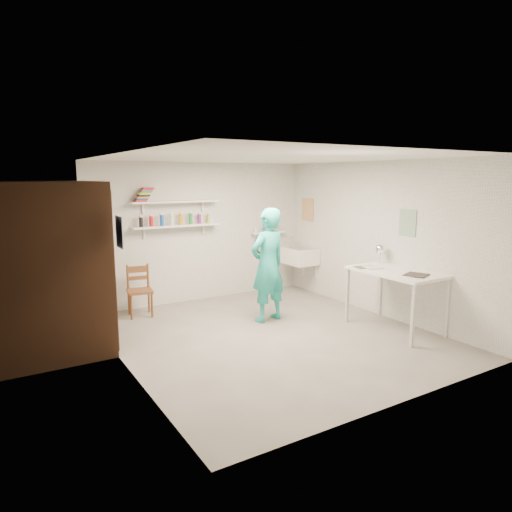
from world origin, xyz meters
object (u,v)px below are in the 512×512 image
desk_lamp (381,249)px  wall_clock (262,244)px  man (268,265)px  wooden_chair (140,291)px  work_table (395,300)px  belfast_sink (300,256)px

desk_lamp → wall_clock: bearing=146.4°
desk_lamp → man: bearing=153.1°
wall_clock → wooden_chair: size_ratio=0.39×
wall_clock → desk_lamp: size_ratio=1.91×
work_table → desk_lamp: bearing=67.6°
man → work_table: 1.89m
wooden_chair → belfast_sink: bearing=7.0°
desk_lamp → belfast_sink: bearing=93.1°
wooden_chair → desk_lamp: 3.76m
desk_lamp → work_table: bearing=-112.4°
man → wall_clock: (0.04, 0.22, 0.29)m
man → wall_clock: bearing=-109.8°
wooden_chair → work_table: 3.84m
man → wooden_chair: 2.06m
work_table → wall_clock: bearing=130.3°
belfast_sink → desk_lamp: (0.10, -1.89, 0.38)m
belfast_sink → work_table: size_ratio=0.47×
man → desk_lamp: 1.73m
work_table → desk_lamp: 0.86m
belfast_sink → wall_clock: bearing=-147.2°
belfast_sink → wooden_chair: belfast_sink is taller
belfast_sink → man: man is taller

